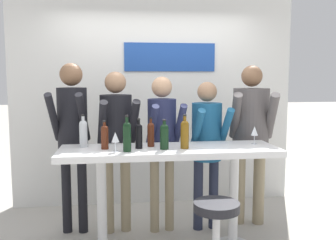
% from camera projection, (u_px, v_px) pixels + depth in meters
% --- Properties ---
extents(back_wall, '(3.63, 0.12, 2.81)m').
position_uv_depth(back_wall, '(154.00, 96.00, 4.88)').
color(back_wall, silver).
rests_on(back_wall, ground_plane).
extents(tasting_table, '(2.03, 0.61, 1.00)m').
position_uv_depth(tasting_table, '(169.00, 165.00, 3.51)').
color(tasting_table, white).
rests_on(tasting_table, ground_plane).
extents(bar_stool, '(0.38, 0.38, 0.68)m').
position_uv_depth(bar_stool, '(216.00, 231.00, 2.95)').
color(bar_stool, silver).
rests_on(bar_stool, ground_plane).
extents(person_far_left, '(0.41, 0.55, 1.80)m').
position_uv_depth(person_far_left, '(72.00, 127.00, 3.89)').
color(person_far_left, black).
rests_on(person_far_left, ground_plane).
extents(person_left, '(0.45, 0.56, 1.72)m').
position_uv_depth(person_left, '(116.00, 133.00, 3.92)').
color(person_left, gray).
rests_on(person_left, ground_plane).
extents(person_center_left, '(0.41, 0.53, 1.66)m').
position_uv_depth(person_center_left, '(162.00, 135.00, 3.94)').
color(person_center_left, gray).
rests_on(person_center_left, ground_plane).
extents(person_center, '(0.41, 0.52, 1.61)m').
position_uv_depth(person_center, '(207.00, 139.00, 4.00)').
color(person_center, '#23283D').
rests_on(person_center, ground_plane).
extents(person_center_right, '(0.54, 0.64, 1.79)m').
position_uv_depth(person_center_right, '(251.00, 127.00, 4.14)').
color(person_center_right, gray).
rests_on(person_center_right, ground_plane).
extents(wine_bottle_0, '(0.07, 0.07, 0.28)m').
position_uv_depth(wine_bottle_0, '(139.00, 135.00, 3.44)').
color(wine_bottle_0, black).
rests_on(wine_bottle_0, tasting_table).
extents(wine_bottle_1, '(0.07, 0.07, 0.26)m').
position_uv_depth(wine_bottle_1, '(105.00, 136.00, 3.41)').
color(wine_bottle_1, '#4C1E0F').
rests_on(wine_bottle_1, tasting_table).
extents(wine_bottle_2, '(0.07, 0.07, 0.28)m').
position_uv_depth(wine_bottle_2, '(151.00, 133.00, 3.53)').
color(wine_bottle_2, '#4C1E0F').
rests_on(wine_bottle_2, tasting_table).
extents(wine_bottle_3, '(0.07, 0.07, 0.32)m').
position_uv_depth(wine_bottle_3, '(127.00, 135.00, 3.29)').
color(wine_bottle_3, black).
rests_on(wine_bottle_3, tasting_table).
extents(wine_bottle_4, '(0.08, 0.08, 0.31)m').
position_uv_depth(wine_bottle_4, '(83.00, 132.00, 3.50)').
color(wine_bottle_4, '#B7BCC1').
rests_on(wine_bottle_4, tasting_table).
extents(wine_bottle_5, '(0.08, 0.08, 0.32)m').
position_uv_depth(wine_bottle_5, '(185.00, 133.00, 3.43)').
color(wine_bottle_5, brown).
rests_on(wine_bottle_5, tasting_table).
extents(wine_bottle_6, '(0.08, 0.08, 0.27)m').
position_uv_depth(wine_bottle_6, '(164.00, 135.00, 3.40)').
color(wine_bottle_6, black).
rests_on(wine_bottle_6, tasting_table).
extents(wine_glass_0, '(0.07, 0.07, 0.18)m').
position_uv_depth(wine_glass_0, '(255.00, 132.00, 3.66)').
color(wine_glass_0, silver).
rests_on(wine_glass_0, tasting_table).
extents(wine_glass_1, '(0.07, 0.07, 0.18)m').
position_uv_depth(wine_glass_1, '(115.00, 138.00, 3.28)').
color(wine_glass_1, silver).
rests_on(wine_glass_1, tasting_table).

